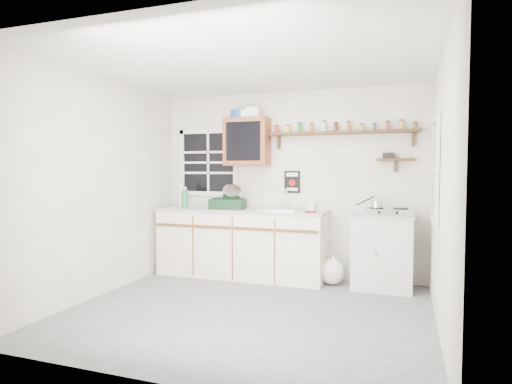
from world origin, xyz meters
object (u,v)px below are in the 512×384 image
at_px(hotplate, 388,211).
at_px(dish_rack, 229,201).
at_px(right_cabinet, 382,251).
at_px(spice_shelf, 340,132).
at_px(main_cabinet, 241,243).
at_px(upper_cabinet, 247,142).

bearing_deg(hotplate, dish_rack, 176.90).
xyz_separation_m(right_cabinet, spice_shelf, (-0.55, 0.19, 1.47)).
relative_size(main_cabinet, upper_cabinet, 3.55).
height_order(upper_cabinet, hotplate, upper_cabinet).
xyz_separation_m(upper_cabinet, spice_shelf, (1.25, 0.07, 0.11)).
bearing_deg(spice_shelf, dish_rack, -169.42).
bearing_deg(main_cabinet, upper_cabinet, 76.32).
height_order(upper_cabinet, spice_shelf, upper_cabinet).
distance_m(spice_shelf, hotplate, 1.18).
xyz_separation_m(upper_cabinet, hotplate, (1.87, -0.14, -0.88)).
relative_size(right_cabinet, dish_rack, 1.88).
distance_m(main_cabinet, spice_shelf, 1.97).
bearing_deg(upper_cabinet, dish_rack, -132.82).
bearing_deg(upper_cabinet, right_cabinet, -3.76).
height_order(right_cabinet, hotplate, hotplate).
distance_m(right_cabinet, dish_rack, 2.07).
bearing_deg(upper_cabinet, spice_shelf, 3.16).
relative_size(dish_rack, hotplate, 0.83).
xyz_separation_m(right_cabinet, upper_cabinet, (-1.80, 0.12, 1.37)).
bearing_deg(spice_shelf, right_cabinet, -18.96).
bearing_deg(upper_cabinet, hotplate, -4.24).
relative_size(spice_shelf, hotplate, 3.28).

